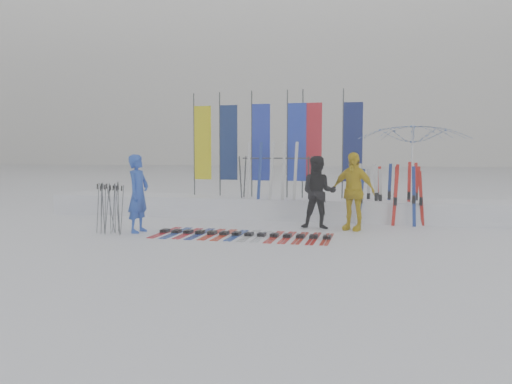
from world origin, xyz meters
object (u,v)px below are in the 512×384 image
(ski_rack, at_px, (276,172))
(person_blue, at_px, (138,194))
(person_black, at_px, (319,193))
(tent_canopy, at_px, (412,170))
(person_yellow, at_px, (353,191))
(ski_row, at_px, (242,234))

(ski_rack, bearing_deg, person_blue, -131.31)
(person_black, distance_m, tent_canopy, 3.37)
(person_black, height_order, person_yellow, person_yellow)
(person_yellow, height_order, ski_row, person_yellow)
(tent_canopy, relative_size, ski_rack, 1.57)
(ski_rack, bearing_deg, person_black, -47.43)
(person_black, bearing_deg, person_blue, -162.55)
(person_blue, xyz_separation_m, tent_canopy, (6.62, 3.90, 0.49))
(person_black, relative_size, tent_canopy, 0.58)
(person_blue, height_order, ski_rack, person_blue)
(person_blue, height_order, person_black, person_blue)
(person_black, bearing_deg, person_yellow, -2.53)
(ski_rack, bearing_deg, tent_canopy, 10.99)
(person_blue, xyz_separation_m, ski_row, (2.60, 0.09, -0.92))
(person_black, bearing_deg, ski_rack, 129.16)
(person_yellow, distance_m, tent_canopy, 2.81)
(person_black, xyz_separation_m, tent_canopy, (2.41, 2.30, 0.51))
(person_yellow, distance_m, ski_rack, 2.79)
(tent_canopy, relative_size, ski_row, 0.78)
(person_yellow, relative_size, ski_rack, 0.96)
(tent_canopy, xyz_separation_m, ski_rack, (-3.84, -0.75, -0.06))
(ski_row, relative_size, ski_rack, 2.01)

